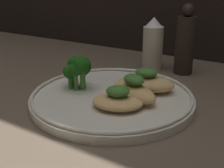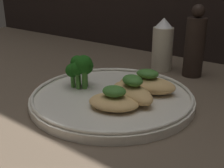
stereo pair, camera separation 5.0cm
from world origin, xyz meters
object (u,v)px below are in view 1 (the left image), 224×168
plate (112,97)px  sauce_bottle (153,44)px  broccoli_bunch (78,68)px  pepper_grinder (185,43)px

plate → sauce_bottle: (-2.40, 22.71, 4.96)cm
broccoli_bunch → pepper_grinder: size_ratio=0.41×
broccoli_bunch → pepper_grinder: 26.56cm
broccoli_bunch → sauce_bottle: sauce_bottle is taller
broccoli_bunch → sauce_bottle: (4.51, 23.42, 0.55)cm
plate → sauce_bottle: size_ratio=2.34×
broccoli_bunch → plate: bearing=5.8°
plate → broccoli_bunch: (-6.90, -0.70, 4.41)cm
sauce_bottle → plate: bearing=-84.0°
pepper_grinder → broccoli_bunch: bearing=-117.9°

